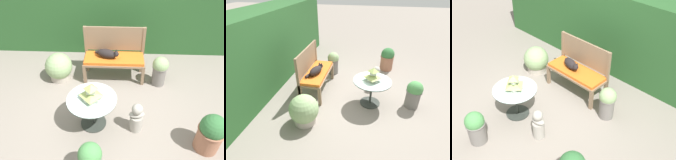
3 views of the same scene
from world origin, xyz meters
The scene contains 11 objects.
ground centered at (0.00, 0.00, 0.00)m, with size 30.00×30.00×0.00m, color gray.
foliage_hedge_back centered at (0.00, 2.41, 0.88)m, with size 6.40×1.02×1.77m, color #285628.
garden_bench centered at (0.06, 0.97, 0.43)m, with size 1.22×0.49×0.50m.
bench_backrest centered at (0.06, 1.19, 0.73)m, with size 1.22×0.06×1.04m.
cat centered at (-0.07, 0.96, 0.59)m, with size 0.48×0.33×0.21m.
patio_table centered at (-0.24, -0.29, 0.45)m, with size 0.78×0.78×0.57m.
pagoda_birdhouse centered at (-0.24, -0.29, 0.69)m, with size 0.28×0.28×0.28m.
garden_bust centered at (0.46, -0.38, 0.26)m, with size 0.26×0.20×0.55m.
potted_plant_table_near centered at (-1.06, 0.89, 0.27)m, with size 0.55×0.55×0.58m.
potted_plant_bench_right centered at (0.97, 0.80, 0.34)m, with size 0.31×0.31×0.62m.
potted_plant_hedge_corner centered at (-0.17, -1.15, 0.32)m, with size 0.32×0.32×0.60m.
Camera 3 is at (3.07, -2.41, 3.58)m, focal length 45.00 mm.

